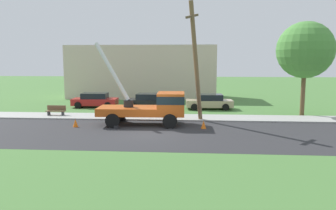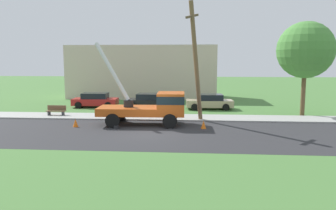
# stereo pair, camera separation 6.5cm
# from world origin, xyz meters

# --- Properties ---
(ground_plane) EXTENTS (120.00, 120.00, 0.00)m
(ground_plane) POSITION_xyz_m (0.00, 12.00, 0.00)
(ground_plane) COLOR #477538
(road_asphalt) EXTENTS (80.00, 8.71, 0.01)m
(road_asphalt) POSITION_xyz_m (0.00, 0.00, 0.00)
(road_asphalt) COLOR #2B2B2D
(road_asphalt) RESTS_ON ground
(sidewalk_strip) EXTENTS (80.00, 2.81, 0.10)m
(sidewalk_strip) POSITION_xyz_m (0.00, 5.76, 0.05)
(sidewalk_strip) COLOR #9E9E99
(sidewalk_strip) RESTS_ON ground
(utility_truck) EXTENTS (6.84, 3.21, 5.98)m
(utility_truck) POSITION_xyz_m (-0.19, 2.80, 1.41)
(utility_truck) COLOR #C65119
(utility_truck) RESTS_ON ground
(leaning_utility_pole) EXTENTS (1.40, 2.54, 8.87)m
(leaning_utility_pole) POSITION_xyz_m (2.86, 4.02, 4.56)
(leaning_utility_pole) COLOR brown
(leaning_utility_pole) RESTS_ON ground
(traffic_cone_ahead) EXTENTS (0.36, 0.36, 0.56)m
(traffic_cone_ahead) POSITION_xyz_m (3.42, 1.74, 0.28)
(traffic_cone_ahead) COLOR orange
(traffic_cone_ahead) RESTS_ON ground
(traffic_cone_behind) EXTENTS (0.36, 0.36, 0.56)m
(traffic_cone_behind) POSITION_xyz_m (-5.54, 1.61, 0.28)
(traffic_cone_behind) COLOR orange
(traffic_cone_behind) RESTS_ON ground
(parked_sedan_red) EXTENTS (4.47, 2.14, 1.42)m
(parked_sedan_red) POSITION_xyz_m (-7.04, 11.33, 0.71)
(parked_sedan_red) COLOR #B21E1E
(parked_sedan_red) RESTS_ON ground
(parked_sedan_black) EXTENTS (4.50, 2.20, 1.42)m
(parked_sedan_black) POSITION_xyz_m (-1.50, 11.06, 0.71)
(parked_sedan_black) COLOR black
(parked_sedan_black) RESTS_ON ground
(parked_sedan_tan) EXTENTS (4.49, 2.17, 1.42)m
(parked_sedan_tan) POSITION_xyz_m (4.23, 10.87, 0.71)
(parked_sedan_tan) COLOR tan
(parked_sedan_tan) RESTS_ON ground
(park_bench) EXTENTS (1.60, 0.45, 0.90)m
(park_bench) POSITION_xyz_m (-8.71, 5.83, 0.46)
(park_bench) COLOR brown
(park_bench) RESTS_ON ground
(roadside_tree_near) EXTENTS (4.68, 4.68, 7.83)m
(roadside_tree_near) POSITION_xyz_m (11.91, 7.83, 5.47)
(roadside_tree_near) COLOR brown
(roadside_tree_near) RESTS_ON ground
(lowrise_building_backdrop) EXTENTS (18.00, 6.00, 6.40)m
(lowrise_building_backdrop) POSITION_xyz_m (-3.64, 20.62, 3.20)
(lowrise_building_backdrop) COLOR beige
(lowrise_building_backdrop) RESTS_ON ground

